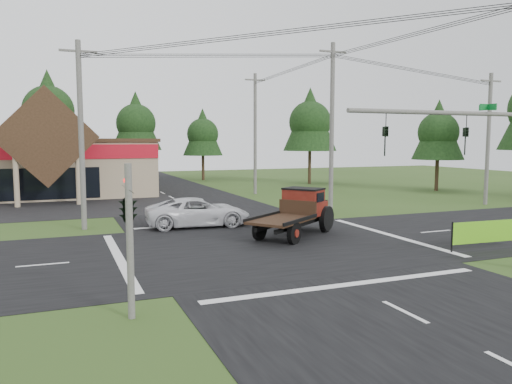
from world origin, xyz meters
TOP-DOWN VIEW (x-y plane):
  - ground at (0.00, 0.00)m, footprint 120.00×120.00m
  - road_ns at (0.00, 0.00)m, footprint 12.00×120.00m
  - road_ew at (0.00, 0.00)m, footprint 120.00×12.00m
  - traffic_signal_mast at (5.82, -7.50)m, footprint 8.12×0.24m
  - traffic_signal_corner at (-7.50, -7.32)m, footprint 0.53×2.48m
  - utility_pole_nw at (-8.00, 8.00)m, footprint 2.00×0.30m
  - utility_pole_ne at (8.00, 8.00)m, footprint 2.00×0.30m
  - utility_pole_far at (22.00, 8.00)m, footprint 2.00×0.30m
  - utility_pole_n at (8.00, 22.00)m, footprint 2.00×0.30m
  - tree_row_c at (-10.00, 41.00)m, footprint 7.28×7.28m
  - tree_row_d at (0.00, 42.00)m, footprint 6.16×6.16m
  - tree_row_e at (8.00, 40.00)m, footprint 5.04×5.04m
  - tree_side_ne at (18.00, 30.00)m, footprint 6.16×6.16m
  - tree_side_e_near at (26.00, 18.00)m, footprint 5.04×5.04m
  - antique_flatbed_truck at (2.08, 1.74)m, footprint 6.20×5.42m
  - roadside_banner at (9.02, -4.50)m, footprint 4.12×0.36m
  - white_pickup at (-1.72, 6.64)m, footprint 6.28×3.27m

SIDE VIEW (x-z plane):
  - ground at x=0.00m, z-range 0.00..0.00m
  - road_ns at x=0.00m, z-range 0.00..0.02m
  - road_ew at x=0.00m, z-range 0.00..0.02m
  - roadside_banner at x=9.02m, z-range 0.00..1.41m
  - white_pickup at x=-1.72m, z-range 0.00..1.69m
  - antique_flatbed_truck at x=2.08m, z-range 0.00..2.51m
  - traffic_signal_corner at x=-7.50m, z-range 1.32..5.72m
  - traffic_signal_mast at x=5.82m, z-range 0.93..7.93m
  - utility_pole_far at x=22.00m, z-range 0.14..10.34m
  - utility_pole_nw at x=-8.00m, z-range 0.14..10.64m
  - utility_pole_n at x=8.00m, z-range 0.14..11.34m
  - utility_pole_ne at x=8.00m, z-range 0.14..11.64m
  - tree_row_e at x=8.00m, z-range 1.49..10.58m
  - tree_side_e_near at x=26.00m, z-range 1.49..10.58m
  - tree_row_d at x=0.00m, z-range 1.82..12.93m
  - tree_side_ne at x=18.00m, z-range 1.82..12.93m
  - tree_row_c at x=-10.00m, z-range 2.16..15.29m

